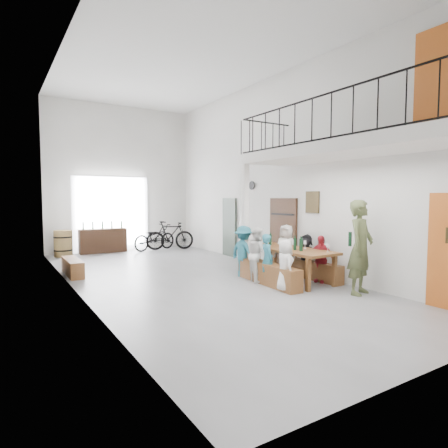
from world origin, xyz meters
TOP-DOWN VIEW (x-y plane):
  - floor at (0.00, 0.00)m, footprint 12.00×12.00m
  - room_walls at (0.00, 0.00)m, footprint 12.00×12.00m
  - gateway_portal at (-0.40, 5.94)m, footprint 2.80×0.08m
  - right_wall_decor at (2.70, -1.87)m, footprint 0.07×8.28m
  - balcony at (1.98, -3.13)m, footprint 1.52×5.62m
  - tasting_table at (1.88, -1.50)m, footprint 1.03×2.43m
  - bench_inner at (1.20, -1.52)m, footprint 0.47×2.16m
  - bench_wall at (2.45, -1.60)m, footprint 0.33×1.96m
  - tableware at (1.85, -1.71)m, footprint 0.64×1.71m
  - side_bench at (-2.50, 1.95)m, footprint 0.33×1.49m
  - oak_barrel at (-2.21, 5.40)m, footprint 0.61×0.61m
  - serving_counter at (-0.81, 5.65)m, footprint 1.67×0.49m
  - counter_bottles at (-0.81, 5.65)m, footprint 1.42×0.15m
  - guest_left_a at (1.09, -2.25)m, footprint 0.51×0.63m
  - guest_left_b at (1.15, -1.56)m, footprint 0.38×0.49m
  - guest_left_c at (1.17, -1.17)m, footprint 0.66×0.76m
  - guest_left_d at (1.17, -0.57)m, footprint 0.57×0.89m
  - guest_right_a at (2.38, -2.03)m, footprint 0.45×0.71m
  - guest_right_b at (2.45, -1.48)m, footprint 0.50×1.06m
  - guest_right_c at (2.37, -0.81)m, footprint 0.60×0.74m
  - host_standing at (2.27, -3.25)m, footprint 0.83×0.67m
  - potted_plant at (2.45, 0.64)m, footprint 0.47×0.44m
  - bicycle_near at (1.02, 5.21)m, footprint 2.00×1.19m
  - bicycle_far at (1.60, 5.07)m, footprint 1.92×1.00m

SIDE VIEW (x-z plane):
  - floor at x=0.00m, z-range 0.00..0.00m
  - side_bench at x=-2.50m, z-range 0.00..0.42m
  - potted_plant at x=2.45m, z-range 0.00..0.42m
  - bench_wall at x=2.45m, z-range 0.00..0.45m
  - bench_inner at x=1.20m, z-range 0.00..0.49m
  - serving_counter at x=-0.81m, z-range 0.00..0.88m
  - oak_barrel at x=-2.21m, z-range 0.00..0.90m
  - bicycle_near at x=1.02m, z-range 0.00..0.99m
  - guest_right_b at x=2.45m, z-range 0.00..1.10m
  - bicycle_far at x=1.60m, z-range 0.00..1.11m
  - guest_left_a at x=1.09m, z-range 0.00..1.12m
  - guest_right_a at x=2.38m, z-range 0.00..1.12m
  - guest_left_b at x=1.15m, z-range 0.00..1.18m
  - guest_left_d at x=1.17m, z-range 0.00..1.30m
  - guest_right_c at x=2.37m, z-range 0.00..1.30m
  - guest_left_c at x=1.17m, z-range 0.00..1.32m
  - tasting_table at x=1.88m, z-range 0.31..1.10m
  - tableware at x=1.85m, z-range 0.76..1.11m
  - host_standing at x=2.27m, z-range 0.00..1.97m
  - counter_bottles at x=-0.81m, z-range 0.88..1.16m
  - gateway_portal at x=-0.40m, z-range 0.00..2.80m
  - right_wall_decor at x=2.70m, z-range -0.80..4.28m
  - balcony at x=1.98m, z-range 0.97..4.96m
  - room_walls at x=0.00m, z-range -2.45..9.55m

